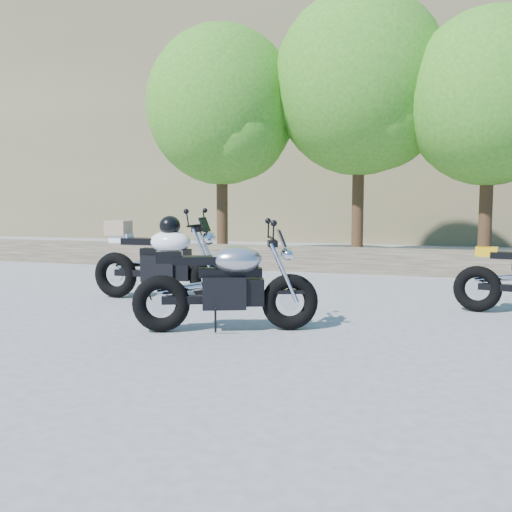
{
  "coord_description": "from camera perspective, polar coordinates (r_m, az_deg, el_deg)",
  "views": [
    {
      "loc": [
        2.32,
        -6.21,
        1.5
      ],
      "look_at": [
        0.2,
        1.0,
        0.75
      ],
      "focal_mm": 40.0,
      "sensor_mm": 36.0,
      "label": 1
    }
  ],
  "objects": [
    {
      "name": "ground",
      "position": [
        6.79,
        -4.03,
        -7.07
      ],
      "size": [
        90.0,
        90.0,
        0.0
      ],
      "primitive_type": "plane",
      "color": "gray",
      "rests_on": "ground"
    },
    {
      "name": "stone_wall",
      "position": [
        12.0,
        5.15,
        -0.29
      ],
      "size": [
        22.0,
        0.55,
        0.5
      ],
      "primitive_type": "cube",
      "color": "#4E4334",
      "rests_on": "ground"
    },
    {
      "name": "hillside",
      "position": [
        34.74,
        17.91,
        15.39
      ],
      "size": [
        80.0,
        30.0,
        15.0
      ],
      "primitive_type": "cube",
      "color": "brown",
      "rests_on": "ground"
    },
    {
      "name": "tree_decid_left",
      "position": [
        14.31,
        -3.14,
        14.28
      ],
      "size": [
        3.67,
        3.67,
        5.62
      ],
      "color": "#382314",
      "rests_on": "ground"
    },
    {
      "name": "tree_decid_mid",
      "position": [
        14.05,
        10.76,
        16.03
      ],
      "size": [
        4.08,
        4.08,
        6.24
      ],
      "color": "#382314",
      "rests_on": "ground"
    },
    {
      "name": "tree_decid_right",
      "position": [
        13.37,
        22.84,
        13.87
      ],
      "size": [
        3.54,
        3.54,
        5.41
      ],
      "color": "#382314",
      "rests_on": "ground"
    },
    {
      "name": "silver_bike",
      "position": [
        6.48,
        -2.89,
        -3.01
      ],
      "size": [
        2.04,
        0.96,
        1.07
      ],
      "rotation": [
        0.0,
        0.0,
        0.36
      ],
      "color": "black",
      "rests_on": "ground"
    },
    {
      "name": "white_bike",
      "position": [
        8.55,
        -9.42,
        -0.3
      ],
      "size": [
        2.27,
        0.72,
        1.26
      ],
      "rotation": [
        0.0,
        0.0,
        -0.01
      ],
      "color": "black",
      "rests_on": "ground"
    }
  ]
}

